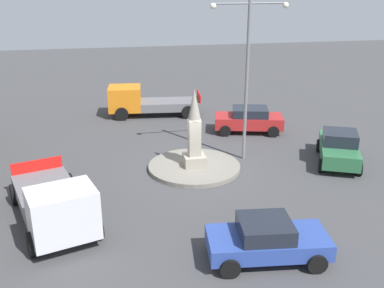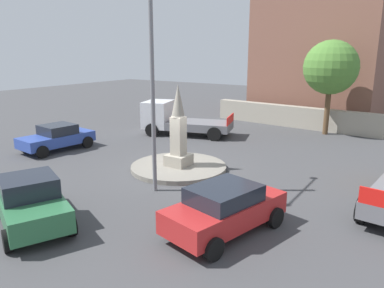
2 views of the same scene
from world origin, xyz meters
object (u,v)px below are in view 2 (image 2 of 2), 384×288
Objects in this scene: car_green_parked_left at (30,201)px; truck_white_approaching at (177,119)px; corner_building at (326,50)px; tree_near_wall at (331,68)px; monument at (178,132)px; streetlamp at (152,64)px; car_blue_parked_right at (57,137)px; car_red_waiting at (225,208)px.

truck_white_approaching is at bearing 16.34° from car_green_parked_left.
tree_near_wall is (-6.78, -2.12, -1.09)m from corner_building.
streetlamp is (-2.67, -0.78, 3.06)m from monument.
car_green_parked_left is 0.71× the size of truck_white_approaching.
streetlamp is at bearing 177.84° from corner_building.
monument is 7.40m from truck_white_approaching.
truck_white_approaching is at bearing 153.94° from corner_building.
car_blue_parked_right is 16.93m from tree_near_wall.
car_red_waiting is (2.90, -5.26, -0.02)m from car_green_parked_left.
tree_near_wall is at bearing -42.70° from car_blue_parked_right.
car_green_parked_left is at bearing -163.66° from truck_white_approaching.
car_green_parked_left is (-6.20, -6.97, 0.08)m from car_blue_parked_right.
monument reaches higher than car_blue_parked_right.
tree_near_wall is at bearing -11.75° from streetlamp.
car_green_parked_left is 6.00m from car_red_waiting.
monument is 0.62× the size of tree_near_wall.
monument is 0.35× the size of corner_building.
corner_building is (25.15, -2.14, 4.56)m from car_green_parked_left.
tree_near_wall reaches higher than truck_white_approaching.
car_blue_parked_right is at bearing 77.81° from streetlamp.
monument is 12.14m from tree_near_wall.
monument is 0.88× the size of car_red_waiting.
streetlamp is 0.75× the size of corner_building.
car_green_parked_left is at bearing 118.86° from car_red_waiting.
streetlamp reaches higher than car_blue_parked_right.
streetlamp is 20.77m from corner_building.
tree_near_wall reaches higher than car_red_waiting.
car_red_waiting is at bearing -131.76° from monument.
streetlamp is at bearing -17.14° from car_green_parked_left.
truck_white_approaching is at bearing 123.71° from tree_near_wall.
truck_white_approaching is (6.78, -3.16, 0.26)m from car_blue_parked_right.
car_blue_parked_right is 0.38× the size of corner_building.
car_red_waiting is (-3.30, -12.22, 0.06)m from car_blue_parked_right.
truck_white_approaching reaches higher than car_blue_parked_right.
car_blue_parked_right is at bearing 155.02° from truck_white_approaching.
car_blue_parked_right is (-0.88, 7.54, -1.04)m from monument.
monument is 0.92× the size of car_blue_parked_right.
truck_white_approaching is at bearing 41.93° from car_red_waiting.
monument reaches higher than car_green_parked_left.
car_green_parked_left reaches higher than car_red_waiting.
streetlamp reaches higher than tree_near_wall.
car_blue_parked_right is 0.96× the size of car_red_waiting.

